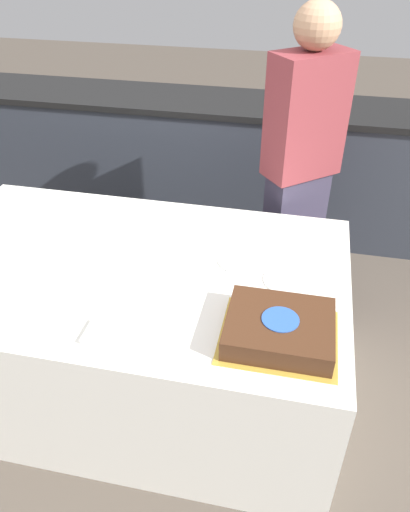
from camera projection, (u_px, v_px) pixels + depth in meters
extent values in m
plane|color=brown|center=(142.00, 378.00, 2.57)|extent=(14.00, 14.00, 0.00)
cube|color=#333842|center=(207.00, 165.00, 3.63)|extent=(4.40, 0.55, 0.88)
cube|color=black|center=(207.00, 102.00, 3.36)|extent=(4.40, 0.58, 0.04)
cube|color=white|center=(136.00, 327.00, 2.36)|extent=(1.87, 1.15, 0.72)
cube|color=gold|center=(278.00, 337.00, 1.80)|extent=(0.42, 0.36, 0.00)
cube|color=#472816|center=(279.00, 328.00, 1.77)|extent=(0.38, 0.32, 0.08)
cylinder|color=#2D5BB7|center=(280.00, 319.00, 1.75)|extent=(0.13, 0.13, 0.00)
cylinder|color=white|center=(288.00, 280.00, 2.06)|extent=(0.20, 0.20, 0.00)
cylinder|color=white|center=(241.00, 260.00, 2.18)|extent=(0.20, 0.20, 0.00)
cube|color=white|center=(108.00, 335.00, 1.79)|extent=(0.17, 0.12, 0.02)
cube|color=#383347|center=(291.00, 241.00, 2.84)|extent=(0.34, 0.33, 0.85)
cube|color=brown|center=(306.00, 116.00, 2.42)|extent=(0.41, 0.39, 0.60)
sphere|color=tan|center=(317.00, 25.00, 2.18)|extent=(0.21, 0.21, 0.21)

